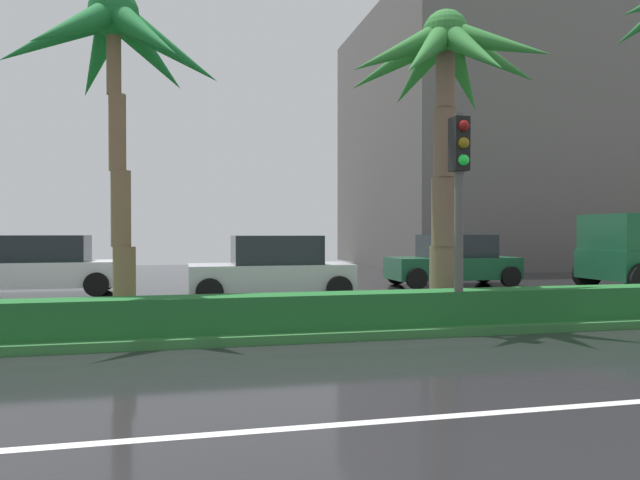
{
  "coord_description": "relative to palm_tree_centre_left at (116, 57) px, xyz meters",
  "views": [
    {
      "loc": [
        1.5,
        -3.34,
        1.82
      ],
      "look_at": [
        5.47,
        13.6,
        1.58
      ],
      "focal_mm": 33.11,
      "sensor_mm": 36.0,
      "label": 1
    }
  ],
  "objects": [
    {
      "name": "car_in_traffic_fourth",
      "position": [
        10.09,
        6.91,
        -4.2
      ],
      "size": [
        4.3,
        2.02,
        1.72
      ],
      "rotation": [
        0.0,
        0.0,
        3.14
      ],
      "color": "#195133",
      "rests_on": "ground_plane"
    },
    {
      "name": "car_in_traffic_third",
      "position": [
        3.52,
        4.21,
        -4.2
      ],
      "size": [
        4.3,
        2.02,
        1.72
      ],
      "rotation": [
        0.0,
        0.0,
        3.14
      ],
      "color": "silver",
      "rests_on": "ground_plane"
    },
    {
      "name": "median_hedge",
      "position": [
        -0.33,
        -1.46,
        -4.58
      ],
      "size": [
        76.5,
        0.7,
        0.6
      ],
      "color": "#1E6028",
      "rests_on": "median_strip"
    },
    {
      "name": "traffic_signal_median_right",
      "position": [
        5.99,
        -1.73,
        -2.27
      ],
      "size": [
        0.28,
        0.43,
        3.78
      ],
      "color": "#4C4C47",
      "rests_on": "median_strip"
    },
    {
      "name": "median_strip",
      "position": [
        -0.33,
        -0.06,
        -4.95
      ],
      "size": [
        85.5,
        4.0,
        0.15
      ],
      "primitive_type": "cube",
      "color": "#2D6B33",
      "rests_on": "ground_plane"
    },
    {
      "name": "palm_tree_centre",
      "position": [
        6.27,
        -0.53,
        -0.22
      ],
      "size": [
        4.34,
        4.17,
        6.07
      ],
      "color": "brown",
      "rests_on": "median_strip"
    },
    {
      "name": "ground_plane",
      "position": [
        -0.33,
        0.94,
        -5.08
      ],
      "size": [
        90.0,
        42.0,
        0.1
      ],
      "primitive_type": "cube",
      "color": "black"
    },
    {
      "name": "palm_tree_centre_left",
      "position": [
        0.0,
        0.0,
        0.0
      ],
      "size": [
        4.14,
        3.8,
        6.13
      ],
      "color": "brown",
      "rests_on": "median_strip"
    },
    {
      "name": "car_in_traffic_second",
      "position": [
        -2.78,
        7.03,
        -4.2
      ],
      "size": [
        4.3,
        2.02,
        1.72
      ],
      "rotation": [
        0.0,
        0.0,
        3.14
      ],
      "color": "white",
      "rests_on": "ground_plane"
    },
    {
      "name": "building_far_right",
      "position": [
        18.72,
        18.84,
        1.81
      ],
      "size": [
        15.32,
        13.88,
        13.67
      ],
      "color": "#605B59",
      "rests_on": "ground_plane"
    }
  ]
}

